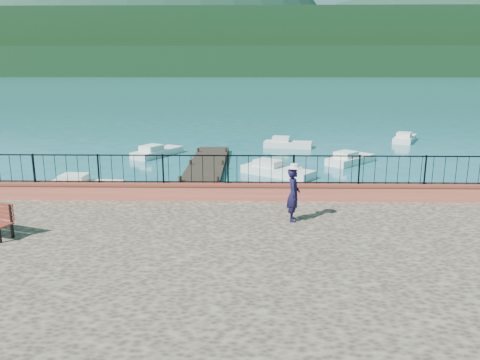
{
  "coord_description": "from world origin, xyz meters",
  "views": [
    {
      "loc": [
        0.41,
        -11.68,
        5.6
      ],
      "look_at": [
        0.14,
        2.0,
        2.3
      ],
      "focal_mm": 35.0,
      "sensor_mm": 36.0,
      "label": 1
    }
  ],
  "objects_px": {
    "boat_1": "(278,168)",
    "boat_2": "(351,157)",
    "boat_3": "(157,150)",
    "person": "(293,195)",
    "boat_4": "(288,142)",
    "boat_5": "(405,136)",
    "boat_0": "(85,183)"
  },
  "relations": [
    {
      "from": "boat_1",
      "to": "boat_4",
      "type": "xyz_separation_m",
      "value": [
        1.28,
        9.07,
        0.0
      ]
    },
    {
      "from": "person",
      "to": "boat_5",
      "type": "height_order",
      "value": "person"
    },
    {
      "from": "boat_1",
      "to": "boat_2",
      "type": "xyz_separation_m",
      "value": [
        4.57,
        3.38,
        0.0
      ]
    },
    {
      "from": "boat_2",
      "to": "boat_3",
      "type": "bearing_deg",
      "value": 123.89
    },
    {
      "from": "boat_3",
      "to": "boat_5",
      "type": "distance_m",
      "value": 19.15
    },
    {
      "from": "boat_2",
      "to": "boat_5",
      "type": "xyz_separation_m",
      "value": [
        6.0,
        8.62,
        0.0
      ]
    },
    {
      "from": "boat_5",
      "to": "boat_3",
      "type": "bearing_deg",
      "value": 135.28
    },
    {
      "from": "boat_5",
      "to": "boat_2",
      "type": "bearing_deg",
      "value": 170.91
    },
    {
      "from": "person",
      "to": "boat_5",
      "type": "bearing_deg",
      "value": -19.34
    },
    {
      "from": "person",
      "to": "boat_5",
      "type": "distance_m",
      "value": 25.56
    },
    {
      "from": "boat_2",
      "to": "boat_4",
      "type": "xyz_separation_m",
      "value": [
        -3.3,
        5.69,
        0.0
      ]
    },
    {
      "from": "boat_1",
      "to": "boat_3",
      "type": "xyz_separation_m",
      "value": [
        -7.48,
        5.6,
        0.0
      ]
    },
    {
      "from": "boat_1",
      "to": "boat_2",
      "type": "height_order",
      "value": "same"
    },
    {
      "from": "boat_3",
      "to": "boat_5",
      "type": "relative_size",
      "value": 1.07
    },
    {
      "from": "boat_2",
      "to": "boat_5",
      "type": "height_order",
      "value": "same"
    },
    {
      "from": "person",
      "to": "boat_4",
      "type": "relative_size",
      "value": 0.47
    },
    {
      "from": "boat_0",
      "to": "boat_4",
      "type": "height_order",
      "value": "same"
    },
    {
      "from": "boat_1",
      "to": "boat_3",
      "type": "bearing_deg",
      "value": -179.43
    },
    {
      "from": "boat_5",
      "to": "boat_0",
      "type": "bearing_deg",
      "value": 153.74
    },
    {
      "from": "boat_0",
      "to": "boat_5",
      "type": "xyz_separation_m",
      "value": [
        19.71,
        15.38,
        0.0
      ]
    },
    {
      "from": "boat_2",
      "to": "boat_4",
      "type": "height_order",
      "value": "same"
    },
    {
      "from": "boat_0",
      "to": "boat_1",
      "type": "bearing_deg",
      "value": 24.37
    },
    {
      "from": "boat_3",
      "to": "boat_0",
      "type": "bearing_deg",
      "value": -160.84
    },
    {
      "from": "boat_0",
      "to": "boat_3",
      "type": "bearing_deg",
      "value": 83.57
    },
    {
      "from": "person",
      "to": "boat_1",
      "type": "xyz_separation_m",
      "value": [
        0.21,
        11.12,
        -1.59
      ]
    },
    {
      "from": "person",
      "to": "boat_3",
      "type": "xyz_separation_m",
      "value": [
        -7.27,
        16.72,
        -1.59
      ]
    },
    {
      "from": "person",
      "to": "boat_1",
      "type": "bearing_deg",
      "value": 4.58
    },
    {
      "from": "boat_0",
      "to": "boat_2",
      "type": "xyz_separation_m",
      "value": [
        13.71,
        6.77,
        0.0
      ]
    },
    {
      "from": "boat_0",
      "to": "boat_5",
      "type": "bearing_deg",
      "value": 42.01
    },
    {
      "from": "boat_0",
      "to": "boat_2",
      "type": "bearing_deg",
      "value": 30.31
    },
    {
      "from": "boat_3",
      "to": "boat_1",
      "type": "bearing_deg",
      "value": -97.21
    },
    {
      "from": "boat_0",
      "to": "boat_5",
      "type": "relative_size",
      "value": 0.95
    }
  ]
}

